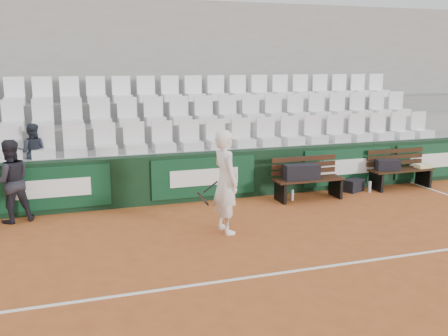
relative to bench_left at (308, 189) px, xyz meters
The scene contains 21 objects.
ground 3.84m from the bench_left, 120.43° to the right, with size 80.00×80.00×0.00m, color #AB5426.
court_baseline 3.84m from the bench_left, 120.43° to the right, with size 18.00×0.06×0.01m, color white.
back_barrier 2.01m from the bench_left, 159.93° to the left, with size 18.00×0.34×1.00m.
grandstand_tier_front 2.36m from the bench_left, 145.84° to the left, with size 18.00×0.95×1.00m, color #969593.
grandstand_tier_mid 3.03m from the bench_left, 130.58° to the left, with size 18.00×0.95×1.45m, color gray.
grandstand_tier_back 3.83m from the bench_left, 121.11° to the left, with size 18.00×0.95×1.90m, color gray.
grandstand_rear_wall 4.74m from the bench_left, 116.81° to the left, with size 18.00×0.30×4.40m, color gray.
seat_row_front 2.50m from the bench_left, 149.52° to the left, with size 11.90×0.44×0.63m, color silver.
seat_row_mid 3.24m from the bench_left, 132.86° to the left, with size 11.90×0.44×0.63m, color white.
seat_row_back 4.12m from the bench_left, 122.55° to the left, with size 11.90×0.44×0.63m, color white.
bench_left is the anchor object (origin of this frame).
bench_right 2.46m from the bench_left, ahead, with size 1.50×0.56×0.45m, color black.
sports_bag_left 0.42m from the bench_left, behind, with size 0.73×0.31×0.31m, color black.
sports_bag_right 2.12m from the bench_left, ahead, with size 0.52×0.24×0.24m, color black.
towel 3.03m from the bench_left, ahead, with size 0.32×0.23×0.09m, color beige.
sports_bag_ground 1.31m from the bench_left, 11.98° to the left, with size 0.45×0.27×0.27m, color black.
water_bottle_near 0.38m from the bench_left, behind, with size 0.06×0.06×0.23m, color silver.
water_bottle_far 1.58m from the bench_left, ahead, with size 0.07×0.07×0.24m, color silver.
tennis_player 2.81m from the bench_left, 148.40° to the right, with size 0.74×0.68×1.76m.
ball_kid 5.84m from the bench_left, behind, with size 0.73×0.57×1.51m, color black.
spectator_c 5.74m from the bench_left, 167.65° to the left, with size 0.55×0.43×1.13m, color #202530.
Camera 1 is at (-2.95, -5.84, 2.83)m, focal length 40.00 mm.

